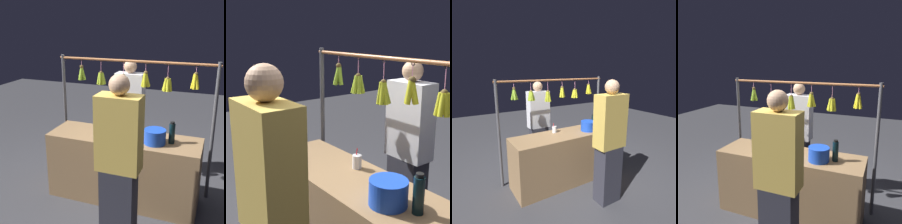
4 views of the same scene
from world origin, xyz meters
The scene contains 8 objects.
ground_plane centered at (0.00, 0.00, 0.00)m, with size 12.00×12.00×0.00m, color #3B3B40.
market_counter centered at (0.00, 0.00, 0.42)m, with size 1.85×0.57×0.85m, color olive.
display_rack centered at (-0.01, -0.38, 1.26)m, with size 2.07×0.13×1.74m.
water_bottle centered at (-0.57, 0.00, 0.97)m, with size 0.07×0.07×0.26m.
blue_bucket centered at (-0.40, 0.07, 0.93)m, with size 0.25×0.25×0.17m, color blue.
drink_cup centered at (0.15, -0.14, 0.90)m, with size 0.07×0.07×0.16m.
vendor_person centered at (0.16, -0.75, 0.82)m, with size 0.39×0.21×1.66m.
customer_person centered at (-0.21, 0.77, 0.87)m, with size 0.42×0.23×1.76m.
Camera 4 is at (-1.10, 2.63, 2.02)m, focal length 38.68 mm.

